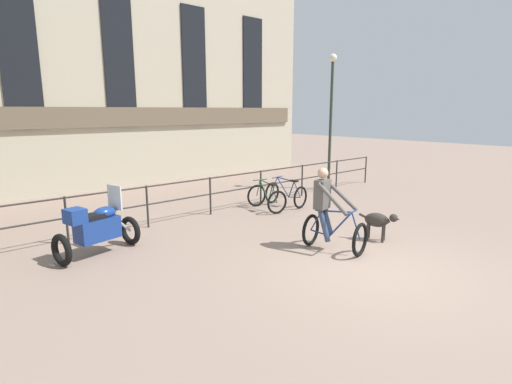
{
  "coord_description": "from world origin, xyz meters",
  "views": [
    {
      "loc": [
        -6.16,
        -3.69,
        2.85
      ],
      "look_at": [
        -0.38,
        2.86,
        1.05
      ],
      "focal_mm": 28.0,
      "sensor_mm": 36.0,
      "label": 1
    }
  ],
  "objects_px": {
    "street_lamp": "(331,115)",
    "cyclist_with_bike": "(329,214)",
    "dog": "(379,221)",
    "parked_motorcycle": "(97,228)",
    "parked_bicycle_near_lamp": "(267,198)",
    "parked_bicycle_mid_left": "(286,194)"
  },
  "relations": [
    {
      "from": "cyclist_with_bike",
      "to": "parked_bicycle_near_lamp",
      "type": "bearing_deg",
      "value": 56.44
    },
    {
      "from": "dog",
      "to": "parked_bicycle_near_lamp",
      "type": "relative_size",
      "value": 0.71
    },
    {
      "from": "cyclist_with_bike",
      "to": "street_lamp",
      "type": "distance_m",
      "value": 6.88
    },
    {
      "from": "parked_motorcycle",
      "to": "street_lamp",
      "type": "relative_size",
      "value": 0.36
    },
    {
      "from": "cyclist_with_bike",
      "to": "parked_motorcycle",
      "type": "relative_size",
      "value": 0.98
    },
    {
      "from": "parked_motorcycle",
      "to": "parked_bicycle_near_lamp",
      "type": "height_order",
      "value": "parked_motorcycle"
    },
    {
      "from": "parked_bicycle_mid_left",
      "to": "cyclist_with_bike",
      "type": "bearing_deg",
      "value": 48.96
    },
    {
      "from": "street_lamp",
      "to": "cyclist_with_bike",
      "type": "bearing_deg",
      "value": -141.53
    },
    {
      "from": "cyclist_with_bike",
      "to": "dog",
      "type": "height_order",
      "value": "cyclist_with_bike"
    },
    {
      "from": "parked_motorcycle",
      "to": "parked_bicycle_mid_left",
      "type": "distance_m",
      "value": 5.84
    },
    {
      "from": "parked_bicycle_near_lamp",
      "to": "street_lamp",
      "type": "relative_size",
      "value": 0.25
    },
    {
      "from": "cyclist_with_bike",
      "to": "street_lamp",
      "type": "height_order",
      "value": "street_lamp"
    },
    {
      "from": "cyclist_with_bike",
      "to": "parked_bicycle_mid_left",
      "type": "relative_size",
      "value": 1.42
    },
    {
      "from": "parked_bicycle_near_lamp",
      "to": "street_lamp",
      "type": "height_order",
      "value": "street_lamp"
    },
    {
      "from": "dog",
      "to": "street_lamp",
      "type": "bearing_deg",
      "value": 26.6
    },
    {
      "from": "dog",
      "to": "parked_motorcycle",
      "type": "xyz_separation_m",
      "value": [
        -4.98,
        3.22,
        0.1
      ]
    },
    {
      "from": "parked_bicycle_near_lamp",
      "to": "street_lamp",
      "type": "distance_m",
      "value": 4.58
    },
    {
      "from": "dog",
      "to": "parked_motorcycle",
      "type": "height_order",
      "value": "parked_motorcycle"
    },
    {
      "from": "parked_bicycle_mid_left",
      "to": "dog",
      "type": "bearing_deg",
      "value": 68.73
    },
    {
      "from": "dog",
      "to": "parked_bicycle_near_lamp",
      "type": "distance_m",
      "value": 3.67
    },
    {
      "from": "dog",
      "to": "street_lamp",
      "type": "height_order",
      "value": "street_lamp"
    },
    {
      "from": "street_lamp",
      "to": "parked_bicycle_mid_left",
      "type": "bearing_deg",
      "value": -164.91
    }
  ]
}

